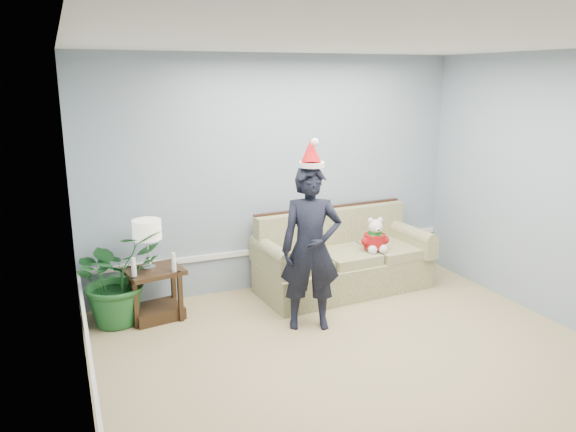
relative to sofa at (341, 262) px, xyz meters
The scene contains 10 objects.
room_shell 2.41m from the sofa, 107.46° to the right, with size 4.54×5.04×2.74m.
wainscot_trim 2.05m from the sofa, 153.70° to the right, with size 4.49×4.99×0.06m.
sofa is the anchor object (origin of this frame).
side_table 2.17m from the sofa, behind, with size 0.63×0.56×0.53m.
table_lamp 2.29m from the sofa, behind, with size 0.29×0.29×0.52m.
candle_pair 2.21m from the sofa, behind, with size 0.44×0.05×0.20m.
houseplant 2.54m from the sofa, behind, with size 0.87×0.76×0.97m, color #1E5B27.
man 1.21m from the sofa, 133.85° to the right, with size 0.59×0.39×1.63m, color black.
santa_hat 1.79m from the sofa, 134.34° to the right, with size 0.31×0.33×0.29m.
teddy_bear 0.49m from the sofa, 34.90° to the right, with size 0.28×0.30×0.40m.
Camera 1 is at (-2.32, -3.47, 2.45)m, focal length 35.00 mm.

